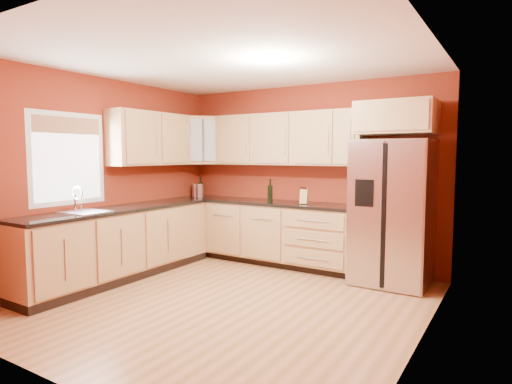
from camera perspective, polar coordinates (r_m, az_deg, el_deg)
floor at (r=4.84m, az=-3.95°, el=-14.32°), size 4.00×4.00×0.00m
ceiling at (r=4.67m, az=-4.15°, el=17.35°), size 4.00×4.00×0.00m
wall_back at (r=6.30m, az=6.66°, el=2.24°), size 4.00×0.04×2.60m
wall_front at (r=3.18m, az=-25.63°, el=-0.89°), size 4.00×0.04×2.60m
wall_left at (r=5.97m, az=-19.82°, el=1.83°), size 0.04×4.00×2.60m
wall_right at (r=3.77m, az=21.40°, el=0.10°), size 0.04×4.00×2.60m
base_cabinets_back at (r=6.40m, az=0.94°, el=-5.45°), size 2.90×0.60×0.88m
base_cabinets_left at (r=5.85m, az=-17.73°, el=-6.68°), size 0.60×2.80×0.88m
countertop_back at (r=6.32m, az=0.90°, el=-1.35°), size 2.90×0.62×0.04m
countertop_left at (r=5.76m, az=-17.79°, el=-2.21°), size 0.62×2.80×0.04m
upper_cabinets_back at (r=6.26m, az=3.97°, el=7.05°), size 2.30×0.33×0.75m
upper_cabinets_left at (r=6.32m, az=-13.84°, el=6.90°), size 0.33×1.35×0.75m
corner_upper_cabinet at (r=6.91m, az=-7.23°, el=6.83°), size 0.67×0.67×0.75m
over_fridge_cabinet at (r=5.58m, az=18.21°, el=9.39°), size 0.92×0.60×0.40m
refrigerator at (r=5.53m, az=17.70°, el=-2.60°), size 0.90×0.75×1.78m
window at (r=5.65m, az=-23.76°, el=4.08°), size 0.03×0.90×1.00m
sink_faucet at (r=5.44m, az=-21.85°, el=-0.95°), size 0.50×0.42×0.30m
canister_left at (r=7.09m, az=-8.02°, el=0.25°), size 0.15×0.15×0.20m
canister_right at (r=6.93m, az=-7.47°, el=0.20°), size 0.17×0.17×0.21m
wine_bottle_a at (r=7.00m, az=-7.41°, el=0.70°), size 0.08×0.08×0.32m
wine_bottle_b at (r=6.17m, az=1.89°, el=0.21°), size 0.08×0.08×0.33m
knife_block at (r=5.94m, az=6.40°, el=-0.64°), size 0.12×0.11×0.20m
soap_dispenser at (r=5.67m, az=12.33°, el=-1.05°), size 0.08×0.08×0.19m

